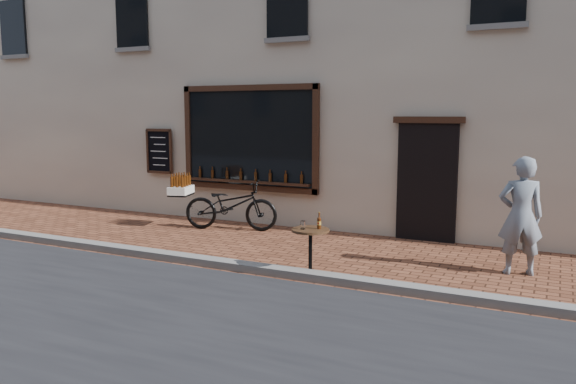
% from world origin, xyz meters
% --- Properties ---
extents(ground, '(90.00, 90.00, 0.00)m').
position_xyz_m(ground, '(0.00, 0.00, 0.00)').
color(ground, '#592F1C').
rests_on(ground, ground).
extents(kerb, '(90.00, 0.25, 0.12)m').
position_xyz_m(kerb, '(0.00, 0.20, 0.06)').
color(kerb, slate).
rests_on(kerb, ground).
extents(shop_building, '(28.00, 6.20, 10.00)m').
position_xyz_m(shop_building, '(0.00, 6.50, 5.00)').
color(shop_building, beige).
rests_on(shop_building, ground).
extents(cargo_bicycle, '(2.32, 1.19, 1.09)m').
position_xyz_m(cargo_bicycle, '(-1.94, 2.68, 0.52)').
color(cargo_bicycle, black).
rests_on(cargo_bicycle, ground).
extents(bistro_table, '(0.56, 0.56, 0.96)m').
position_xyz_m(bistro_table, '(0.91, 0.35, 0.51)').
color(bistro_table, black).
rests_on(bistro_table, ground).
extents(pedestrian, '(0.74, 0.59, 1.77)m').
position_xyz_m(pedestrian, '(3.64, 1.83, 0.88)').
color(pedestrian, slate).
rests_on(pedestrian, ground).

